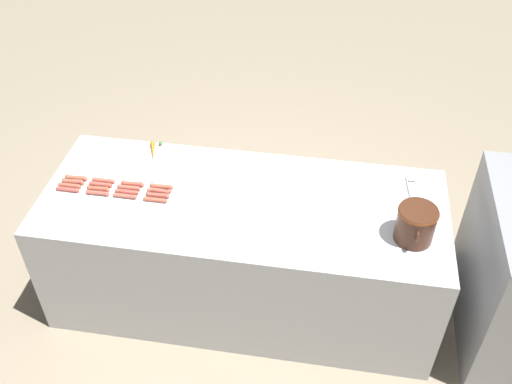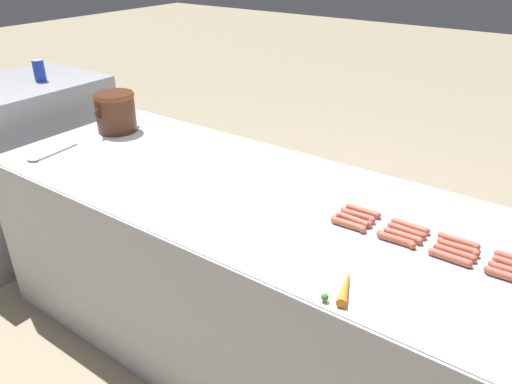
{
  "view_description": "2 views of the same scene",
  "coord_description": "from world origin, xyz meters",
  "px_view_note": "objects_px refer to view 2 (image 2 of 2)",
  "views": [
    {
      "loc": [
        2.46,
        0.48,
        3.1
      ],
      "look_at": [
        0.03,
        0.08,
        0.95
      ],
      "focal_mm": 40.87,
      "sensor_mm": 36.0,
      "label": 1
    },
    {
      "loc": [
        -1.45,
        -1.1,
        1.77
      ],
      "look_at": [
        0.01,
        -0.06,
        0.84
      ],
      "focal_mm": 34.38,
      "sensor_mm": 36.0,
      "label": 2
    }
  ],
  "objects_px": {
    "hot_dog_4": "(512,271)",
    "hot_dog_15": "(363,211)",
    "hot_dog_5": "(455,253)",
    "hot_dog_10": "(407,231)",
    "hot_dog_3": "(348,224)",
    "carrot": "(344,286)",
    "soda_can": "(39,71)",
    "hot_dog_0": "(508,276)",
    "hot_dog_7": "(354,220)",
    "bean_pot": "(115,110)",
    "serving_spoon": "(42,156)",
    "back_cabinet": "(26,163)",
    "hot_dog_1": "(450,258)",
    "hot_dog_11": "(358,215)",
    "hot_dog_2": "(396,239)",
    "hot_dog_6": "(403,235)",
    "hot_dog_14": "(410,226)",
    "hot_dog_13": "(459,241)",
    "hot_dog_9": "(458,247)"
  },
  "relations": [
    {
      "from": "hot_dog_3",
      "to": "carrot",
      "type": "distance_m",
      "value": 0.36
    },
    {
      "from": "hot_dog_2",
      "to": "hot_dog_6",
      "type": "relative_size",
      "value": 1.0
    },
    {
      "from": "hot_dog_1",
      "to": "hot_dog_11",
      "type": "relative_size",
      "value": 1.0
    },
    {
      "from": "hot_dog_4",
      "to": "soda_can",
      "type": "bearing_deg",
      "value": 86.59
    },
    {
      "from": "hot_dog_3",
      "to": "hot_dog_11",
      "type": "distance_m",
      "value": 0.08
    },
    {
      "from": "hot_dog_6",
      "to": "bean_pot",
      "type": "distance_m",
      "value": 1.65
    },
    {
      "from": "hot_dog_3",
      "to": "hot_dog_13",
      "type": "xyz_separation_m",
      "value": [
        0.12,
        -0.35,
        0.0
      ]
    },
    {
      "from": "soda_can",
      "to": "hot_dog_13",
      "type": "bearing_deg",
      "value": -91.87
    },
    {
      "from": "serving_spoon",
      "to": "carrot",
      "type": "relative_size",
      "value": 1.52
    },
    {
      "from": "hot_dog_14",
      "to": "hot_dog_4",
      "type": "bearing_deg",
      "value": -102.31
    },
    {
      "from": "hot_dog_1",
      "to": "hot_dog_2",
      "type": "xyz_separation_m",
      "value": [
        0.0,
        0.18,
        0.0
      ]
    },
    {
      "from": "hot_dog_13",
      "to": "carrot",
      "type": "height_order",
      "value": "carrot"
    },
    {
      "from": "hot_dog_7",
      "to": "hot_dog_10",
      "type": "relative_size",
      "value": 1.0
    },
    {
      "from": "hot_dog_2",
      "to": "bean_pot",
      "type": "xyz_separation_m",
      "value": [
        0.18,
        1.63,
        0.1
      ]
    },
    {
      "from": "hot_dog_6",
      "to": "hot_dog_9",
      "type": "relative_size",
      "value": 1.0
    },
    {
      "from": "hot_dog_11",
      "to": "bean_pot",
      "type": "distance_m",
      "value": 1.46
    },
    {
      "from": "hot_dog_5",
      "to": "hot_dog_10",
      "type": "distance_m",
      "value": 0.18
    },
    {
      "from": "bean_pot",
      "to": "hot_dog_13",
      "type": "bearing_deg",
      "value": -92.05
    },
    {
      "from": "soda_can",
      "to": "hot_dog_10",
      "type": "bearing_deg",
      "value": -92.95
    },
    {
      "from": "hot_dog_5",
      "to": "serving_spoon",
      "type": "height_order",
      "value": "hot_dog_5"
    },
    {
      "from": "back_cabinet",
      "to": "hot_dog_1",
      "type": "xyz_separation_m",
      "value": [
        -0.03,
        -2.57,
        0.35
      ]
    },
    {
      "from": "hot_dog_1",
      "to": "hot_dog_9",
      "type": "distance_m",
      "value": 0.08
    },
    {
      "from": "hot_dog_7",
      "to": "hot_dog_3",
      "type": "bearing_deg",
      "value": 177.03
    },
    {
      "from": "hot_dog_4",
      "to": "hot_dog_7",
      "type": "distance_m",
      "value": 0.53
    },
    {
      "from": "hot_dog_3",
      "to": "serving_spoon",
      "type": "xyz_separation_m",
      "value": [
        -0.27,
        1.46,
        -0.0
      ]
    },
    {
      "from": "hot_dog_11",
      "to": "hot_dog_14",
      "type": "bearing_deg",
      "value": -78.4
    },
    {
      "from": "hot_dog_0",
      "to": "hot_dog_10",
      "type": "distance_m",
      "value": 0.35
    },
    {
      "from": "hot_dog_7",
      "to": "soda_can",
      "type": "height_order",
      "value": "soda_can"
    },
    {
      "from": "hot_dog_11",
      "to": "hot_dog_7",
      "type": "bearing_deg",
      "value": -177.35
    },
    {
      "from": "hot_dog_14",
      "to": "serving_spoon",
      "type": "distance_m",
      "value": 1.69
    },
    {
      "from": "hot_dog_4",
      "to": "hot_dog_15",
      "type": "relative_size",
      "value": 1.0
    },
    {
      "from": "hot_dog_15",
      "to": "serving_spoon",
      "type": "relative_size",
      "value": 0.53
    },
    {
      "from": "back_cabinet",
      "to": "hot_dog_15",
      "type": "height_order",
      "value": "back_cabinet"
    },
    {
      "from": "hot_dog_1",
      "to": "soda_can",
      "type": "distance_m",
      "value": 2.5
    },
    {
      "from": "hot_dog_2",
      "to": "bean_pot",
      "type": "relative_size",
      "value": 0.54
    },
    {
      "from": "serving_spoon",
      "to": "hot_dog_10",
      "type": "bearing_deg",
      "value": -77.94
    },
    {
      "from": "hot_dog_13",
      "to": "hot_dog_9",
      "type": "bearing_deg",
      "value": -166.86
    },
    {
      "from": "hot_dog_0",
      "to": "hot_dog_10",
      "type": "bearing_deg",
      "value": 77.74
    },
    {
      "from": "bean_pot",
      "to": "hot_dog_4",
      "type": "bearing_deg",
      "value": -94.09
    },
    {
      "from": "hot_dog_3",
      "to": "soda_can",
      "type": "height_order",
      "value": "soda_can"
    },
    {
      "from": "hot_dog_0",
      "to": "hot_dog_7",
      "type": "distance_m",
      "value": 0.53
    },
    {
      "from": "hot_dog_10",
      "to": "soda_can",
      "type": "bearing_deg",
      "value": 87.05
    },
    {
      "from": "hot_dog_5",
      "to": "hot_dog_6",
      "type": "xyz_separation_m",
      "value": [
        0.0,
        0.18,
        0.0
      ]
    },
    {
      "from": "hot_dog_10",
      "to": "hot_dog_15",
      "type": "bearing_deg",
      "value": 77.61
    },
    {
      "from": "serving_spoon",
      "to": "carrot",
      "type": "height_order",
      "value": "carrot"
    },
    {
      "from": "serving_spoon",
      "to": "hot_dog_1",
      "type": "bearing_deg",
      "value": -81.4
    },
    {
      "from": "hot_dog_5",
      "to": "hot_dog_14",
      "type": "bearing_deg",
      "value": 66.52
    },
    {
      "from": "serving_spoon",
      "to": "hot_dog_7",
      "type": "bearing_deg",
      "value": -77.98
    },
    {
      "from": "hot_dog_3",
      "to": "hot_dog_13",
      "type": "height_order",
      "value": "same"
    },
    {
      "from": "hot_dog_2",
      "to": "hot_dog_6",
      "type": "bearing_deg",
      "value": -15.22
    }
  ]
}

